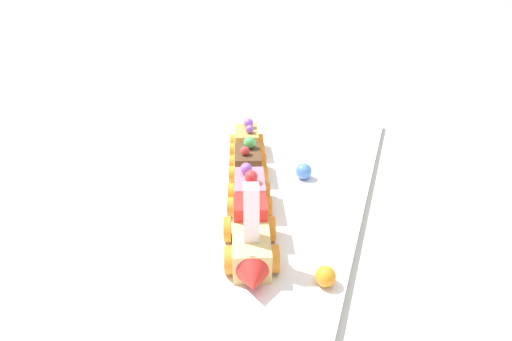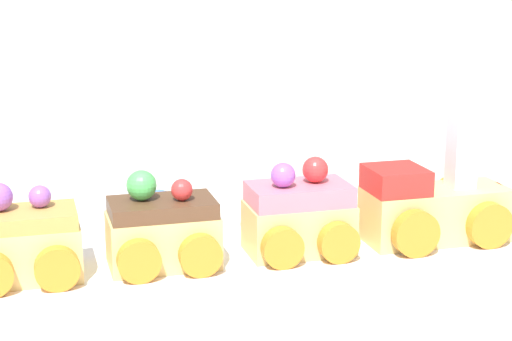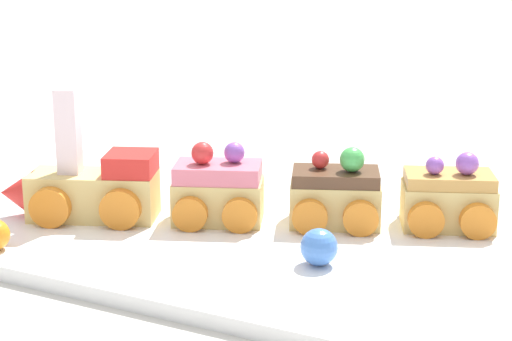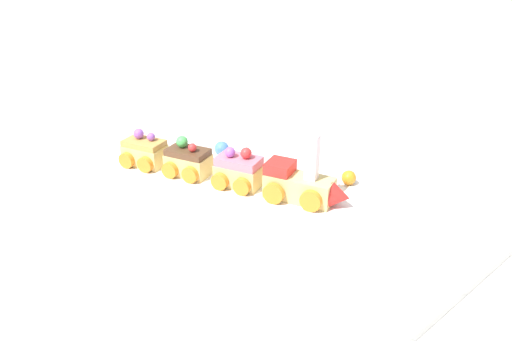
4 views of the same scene
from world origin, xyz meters
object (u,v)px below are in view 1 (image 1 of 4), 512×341
at_px(cake_train_locomotive, 251,242).
at_px(gumball_orange, 325,276).
at_px(gumball_blue, 304,171).
at_px(cake_car_caramel, 247,142).
at_px(cake_car_chocolate, 248,164).
at_px(cake_car_strawberry, 249,193).

bearing_deg(cake_train_locomotive, gumball_orange, 59.84).
xyz_separation_m(cake_train_locomotive, gumball_blue, (-0.22, 0.01, -0.01)).
bearing_deg(gumball_blue, cake_train_locomotive, -2.85).
bearing_deg(cake_car_caramel, cake_car_chocolate, -0.09).
relative_size(cake_car_strawberry, cake_car_chocolate, 1.00).
bearing_deg(cake_train_locomotive, cake_car_strawberry, 180.00).
xyz_separation_m(cake_train_locomotive, cake_car_strawberry, (-0.11, -0.04, -0.00)).
distance_m(cake_train_locomotive, cake_car_caramel, 0.31).
bearing_deg(cake_car_strawberry, gumball_orange, 26.89).
bearing_deg(cake_car_chocolate, cake_car_strawberry, -0.05).
xyz_separation_m(cake_train_locomotive, cake_car_chocolate, (-0.20, -0.08, -0.00)).
bearing_deg(gumball_blue, cake_car_strawberry, -25.54).
distance_m(cake_train_locomotive, gumball_blue, 0.22).
bearing_deg(cake_train_locomotive, cake_car_chocolate, 179.98).
distance_m(cake_train_locomotive, cake_car_chocolate, 0.21).
bearing_deg(cake_car_chocolate, gumball_orange, 17.58).
relative_size(cake_car_chocolate, gumball_orange, 3.62).
xyz_separation_m(cake_car_chocolate, gumball_orange, (0.21, 0.18, -0.01)).
height_order(cake_car_strawberry, cake_car_caramel, cake_car_strawberry).
distance_m(cake_car_strawberry, cake_car_chocolate, 0.10).
xyz_separation_m(cake_car_strawberry, cake_car_chocolate, (-0.09, -0.04, -0.00)).
height_order(cake_car_chocolate, cake_car_caramel, cake_car_chocolate).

